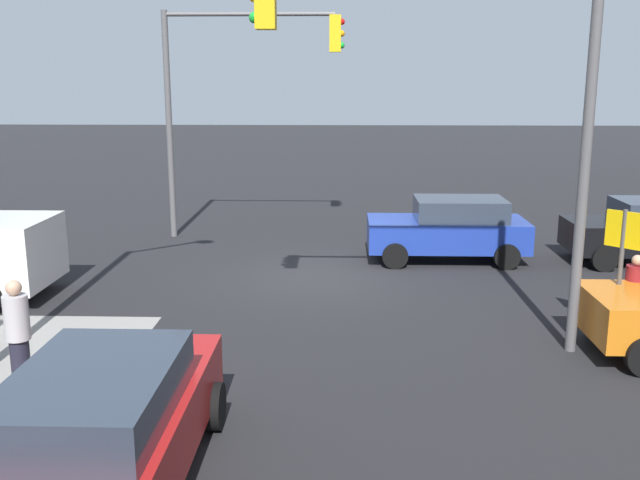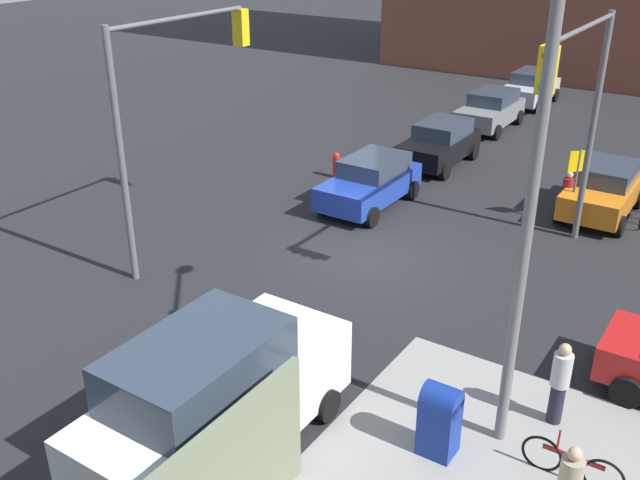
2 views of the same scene
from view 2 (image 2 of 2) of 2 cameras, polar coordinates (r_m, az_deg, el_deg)
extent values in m
plane|color=black|center=(20.10, 3.85, -1.32)|extent=(120.00, 120.00, 0.00)
cylinder|color=#59595B|center=(21.45, 20.93, 8.10)|extent=(0.18, 0.18, 6.50)
cylinder|color=#59595B|center=(18.33, 20.41, 15.63)|extent=(5.19, 0.12, 0.12)
cube|color=yellow|center=(15.94, 17.71, 12.83)|extent=(0.32, 0.36, 1.00)
sphere|color=red|center=(15.71, 17.67, 13.87)|extent=(0.18, 0.18, 0.18)
sphere|color=orange|center=(15.77, 17.51, 12.73)|extent=(0.18, 0.18, 0.18)
sphere|color=green|center=(15.83, 17.36, 11.61)|extent=(0.18, 0.18, 0.18)
cylinder|color=#59595B|center=(18.28, -15.58, 6.08)|extent=(0.18, 0.18, 6.50)
cylinder|color=#59595B|center=(19.19, -11.19, 17.03)|extent=(4.81, 0.12, 0.12)
cube|color=yellow|center=(21.04, -6.36, 16.55)|extent=(0.32, 0.36, 1.00)
sphere|color=red|center=(21.14, -6.08, 17.48)|extent=(0.18, 0.18, 0.18)
sphere|color=orange|center=(21.18, -6.04, 16.62)|extent=(0.18, 0.18, 0.18)
sphere|color=green|center=(21.23, -6.00, 15.77)|extent=(0.18, 0.18, 0.18)
cylinder|color=slate|center=(12.00, 16.11, -0.18)|extent=(0.20, 0.20, 8.00)
cylinder|color=#4C4C4C|center=(22.99, 19.69, 3.95)|extent=(0.08, 0.08, 2.40)
cube|color=yellow|center=(22.72, 20.00, 5.95)|extent=(0.48, 0.48, 0.64)
cube|color=navy|center=(13.22, 9.50, -14.48)|extent=(0.56, 0.64, 1.15)
cylinder|color=navy|center=(12.87, 9.68, -12.51)|extent=(0.56, 0.64, 0.56)
cylinder|color=red|center=(25.90, 1.32, 5.87)|extent=(0.26, 0.26, 0.80)
sphere|color=red|center=(25.76, 1.33, 6.76)|extent=(0.24, 0.24, 0.24)
cube|color=#B7BABF|center=(37.40, 16.42, 11.39)|extent=(4.10, 1.80, 0.75)
cube|color=#2D3847|center=(37.57, 16.70, 12.44)|extent=(2.29, 1.58, 0.55)
cylinder|color=black|center=(35.94, 17.01, 10.17)|extent=(0.64, 0.22, 0.64)
cylinder|color=black|center=(36.46, 14.29, 10.69)|extent=(0.64, 0.22, 0.64)
cylinder|color=black|center=(38.55, 18.30, 10.96)|extent=(0.64, 0.22, 0.64)
cylinder|color=black|center=(39.04, 15.74, 11.45)|extent=(0.64, 0.22, 0.64)
cube|color=slate|center=(32.69, 13.40, 9.85)|extent=(4.11, 1.80, 0.75)
cube|color=#2D3847|center=(32.84, 13.73, 11.05)|extent=(2.30, 1.58, 0.55)
cylinder|color=black|center=(31.23, 13.95, 8.37)|extent=(0.64, 0.22, 0.64)
cylinder|color=black|center=(31.84, 10.90, 8.97)|extent=(0.64, 0.22, 0.64)
cylinder|color=black|center=(33.79, 15.64, 9.43)|extent=(0.64, 0.22, 0.64)
cylinder|color=black|center=(34.36, 12.78, 9.98)|extent=(0.64, 0.22, 0.64)
cylinder|color=black|center=(15.47, 23.34, -11.08)|extent=(0.22, 0.64, 0.64)
cube|color=black|center=(27.49, 9.45, 7.34)|extent=(3.96, 1.80, 0.75)
cube|color=#2D3847|center=(27.58, 9.82, 8.78)|extent=(2.22, 1.58, 0.55)
cylinder|color=black|center=(26.09, 9.94, 5.46)|extent=(0.64, 0.22, 0.64)
cylinder|color=black|center=(26.81, 6.43, 6.22)|extent=(0.64, 0.22, 0.64)
cylinder|color=black|center=(28.47, 12.19, 6.93)|extent=(0.64, 0.22, 0.64)
cylinder|color=black|center=(29.12, 8.90, 7.61)|extent=(0.64, 0.22, 0.64)
cube|color=orange|center=(24.20, 21.62, 3.39)|extent=(3.89, 1.80, 0.75)
cube|color=#2D3847|center=(24.28, 22.03, 5.04)|extent=(2.18, 1.58, 0.55)
cylinder|color=black|center=(22.98, 22.86, 1.03)|extent=(0.64, 0.22, 0.64)
cylinder|color=black|center=(23.30, 18.59, 2.05)|extent=(0.64, 0.22, 0.64)
cylinder|color=black|center=(25.42, 24.13, 3.05)|extent=(0.64, 0.22, 0.64)
cylinder|color=black|center=(25.71, 20.25, 3.95)|extent=(0.64, 0.22, 0.64)
cube|color=#1E389E|center=(23.24, 3.94, 4.30)|extent=(4.05, 1.80, 0.75)
cube|color=#2D3847|center=(23.29, 4.38, 6.03)|extent=(2.27, 1.58, 0.55)
cylinder|color=black|center=(21.86, 4.16, 1.85)|extent=(0.64, 0.22, 0.64)
cylinder|color=black|center=(22.72, 0.21, 2.84)|extent=(0.64, 0.22, 0.64)
cylinder|color=black|center=(24.13, 7.40, 3.99)|extent=(0.64, 0.22, 0.64)
cylinder|color=black|center=(24.91, 3.69, 4.84)|extent=(0.64, 0.22, 0.64)
cube|color=white|center=(12.86, -8.03, -13.14)|extent=(5.40, 2.10, 1.40)
cube|color=#2D3847|center=(11.93, -9.73, -9.82)|extent=(3.02, 1.85, 0.90)
cylinder|color=black|center=(14.93, -6.31, -10.26)|extent=(0.64, 0.22, 0.64)
cylinder|color=black|center=(13.92, 0.58, -13.08)|extent=(0.64, 0.22, 0.64)
cylinder|color=black|center=(12.99, -17.09, -17.75)|extent=(0.64, 0.22, 0.64)
cylinder|color=maroon|center=(23.47, 19.24, 4.02)|extent=(0.36, 0.36, 0.59)
sphere|color=tan|center=(23.34, 19.38, 4.92)|extent=(0.20, 0.20, 0.20)
cylinder|color=#1E1E2D|center=(23.70, 19.02, 2.52)|extent=(0.28, 0.28, 0.74)
cylinder|color=#B2B2B7|center=(14.08, 18.78, -9.82)|extent=(0.36, 0.36, 0.67)
sphere|color=tan|center=(13.84, 19.04, -8.28)|extent=(0.23, 0.23, 0.23)
cylinder|color=#1E1E2D|center=(14.51, 18.36, -12.28)|extent=(0.28, 0.28, 0.85)
cylinder|color=#9E937A|center=(11.93, 19.42, -17.41)|extent=(0.36, 0.36, 0.65)
sphere|color=tan|center=(11.65, 19.74, -15.82)|extent=(0.22, 0.22, 0.22)
torus|color=black|center=(13.33, 21.73, -17.24)|extent=(0.05, 0.71, 0.71)
torus|color=black|center=(13.45, 17.30, -16.00)|extent=(0.05, 0.71, 0.71)
cube|color=maroon|center=(13.27, 19.61, -16.04)|extent=(0.04, 1.04, 0.08)
cylinder|color=maroon|center=(13.15, 18.56, -14.91)|extent=(0.04, 0.04, 0.40)
camera|label=1|loc=(18.45, 55.53, 0.17)|focal=40.00mm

